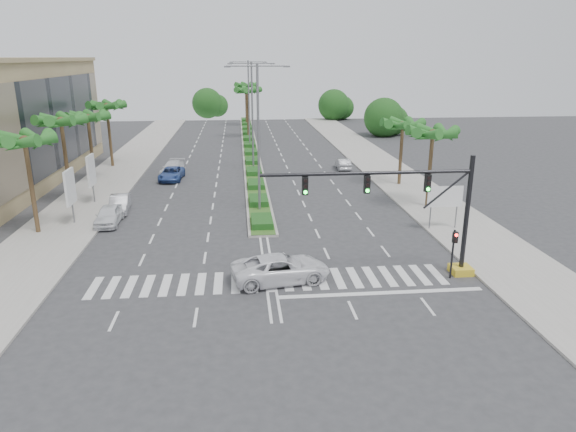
% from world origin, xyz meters
% --- Properties ---
extents(ground, '(160.00, 160.00, 0.00)m').
position_xyz_m(ground, '(0.00, 0.00, 0.00)').
color(ground, '#333335').
rests_on(ground, ground).
extents(footpath_right, '(6.00, 120.00, 0.15)m').
position_xyz_m(footpath_right, '(15.20, 20.00, 0.07)').
color(footpath_right, gray).
rests_on(footpath_right, ground).
extents(footpath_left, '(6.00, 120.00, 0.15)m').
position_xyz_m(footpath_left, '(-15.20, 20.00, 0.07)').
color(footpath_left, gray).
rests_on(footpath_left, ground).
extents(median, '(2.20, 75.00, 0.20)m').
position_xyz_m(median, '(0.00, 45.00, 0.10)').
color(median, gray).
rests_on(median, ground).
extents(median_grass, '(1.80, 75.00, 0.04)m').
position_xyz_m(median_grass, '(0.00, 45.00, 0.22)').
color(median_grass, '#2C571D').
rests_on(median_grass, median).
extents(signal_gantry, '(12.60, 1.20, 7.20)m').
position_xyz_m(signal_gantry, '(9.27, -0.00, 3.46)').
color(signal_gantry, gold).
rests_on(signal_gantry, ground).
extents(pedestrian_signal, '(0.28, 0.36, 3.00)m').
position_xyz_m(pedestrian_signal, '(10.60, -0.68, 2.04)').
color(pedestrian_signal, black).
rests_on(pedestrian_signal, ground).
extents(direction_sign, '(2.70, 0.11, 3.40)m').
position_xyz_m(direction_sign, '(13.50, 7.99, 2.45)').
color(direction_sign, slate).
rests_on(direction_sign, ground).
extents(billboard_near, '(0.18, 2.10, 4.35)m').
position_xyz_m(billboard_near, '(-14.50, 12.00, 2.96)').
color(billboard_near, slate).
rests_on(billboard_near, ground).
extents(billboard_far, '(0.18, 2.10, 4.35)m').
position_xyz_m(billboard_far, '(-14.50, 18.00, 2.96)').
color(billboard_far, slate).
rests_on(billboard_far, ground).
extents(palm_left_near, '(4.57, 4.68, 7.55)m').
position_xyz_m(palm_left_near, '(-16.50, 10.00, 6.69)').
color(palm_left_near, brown).
rests_on(palm_left_near, ground).
extents(palm_left_mid, '(4.57, 4.68, 7.95)m').
position_xyz_m(palm_left_mid, '(-16.50, 18.00, 7.08)').
color(palm_left_mid, brown).
rests_on(palm_left_mid, ground).
extents(palm_left_far, '(4.57, 4.68, 7.35)m').
position_xyz_m(palm_left_far, '(-16.50, 26.00, 6.50)').
color(palm_left_far, brown).
rests_on(palm_left_far, ground).
extents(palm_left_end, '(4.57, 4.68, 7.75)m').
position_xyz_m(palm_left_end, '(-16.50, 34.00, 6.88)').
color(palm_left_end, brown).
rests_on(palm_left_end, ground).
extents(palm_right_near, '(4.57, 4.68, 7.05)m').
position_xyz_m(palm_right_near, '(14.50, 14.00, 6.20)').
color(palm_right_near, brown).
rests_on(palm_right_near, ground).
extents(palm_right_far, '(4.57, 4.68, 6.75)m').
position_xyz_m(palm_right_far, '(14.50, 22.00, 5.91)').
color(palm_right_far, brown).
rests_on(palm_right_far, ground).
extents(palm_median_a, '(4.57, 4.68, 8.05)m').
position_xyz_m(palm_median_a, '(0.00, 55.00, 7.17)').
color(palm_median_a, brown).
rests_on(palm_median_a, ground).
extents(palm_median_b, '(4.57, 4.68, 8.05)m').
position_xyz_m(palm_median_b, '(0.00, 70.00, 7.17)').
color(palm_median_b, brown).
rests_on(palm_median_b, ground).
extents(streetlight_near, '(5.10, 0.25, 12.00)m').
position_xyz_m(streetlight_near, '(0.00, 14.00, 6.81)').
color(streetlight_near, slate).
rests_on(streetlight_near, ground).
extents(streetlight_mid, '(5.10, 0.25, 12.00)m').
position_xyz_m(streetlight_mid, '(0.00, 30.00, 6.81)').
color(streetlight_mid, slate).
rests_on(streetlight_mid, ground).
extents(streetlight_far, '(5.10, 0.25, 12.00)m').
position_xyz_m(streetlight_far, '(0.00, 46.00, 6.81)').
color(streetlight_far, slate).
rests_on(streetlight_far, ground).
extents(car_parked_a, '(1.82, 4.34, 1.47)m').
position_xyz_m(car_parked_a, '(-11.80, 11.79, 0.73)').
color(car_parked_a, white).
rests_on(car_parked_a, ground).
extents(car_parked_b, '(1.87, 4.35, 1.39)m').
position_xyz_m(car_parked_b, '(-11.71, 15.22, 0.70)').
color(car_parked_b, '#B9B9BF').
rests_on(car_parked_b, ground).
extents(car_parked_c, '(2.52, 4.96, 1.34)m').
position_xyz_m(car_parked_c, '(-8.75, 26.56, 0.67)').
color(car_parked_c, '#304D93').
rests_on(car_parked_c, ground).
extents(car_parked_d, '(2.61, 5.11, 1.42)m').
position_xyz_m(car_parked_d, '(-8.95, 29.29, 0.71)').
color(car_parked_d, silver).
rests_on(car_parked_d, ground).
extents(car_crossing, '(6.04, 3.53, 1.58)m').
position_xyz_m(car_crossing, '(0.62, -0.05, 0.79)').
color(car_crossing, white).
rests_on(car_crossing, ground).
extents(car_right, '(1.50, 3.99, 1.30)m').
position_xyz_m(car_right, '(10.34, 30.03, 0.65)').
color(car_right, '#ABABB0').
rests_on(car_right, ground).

